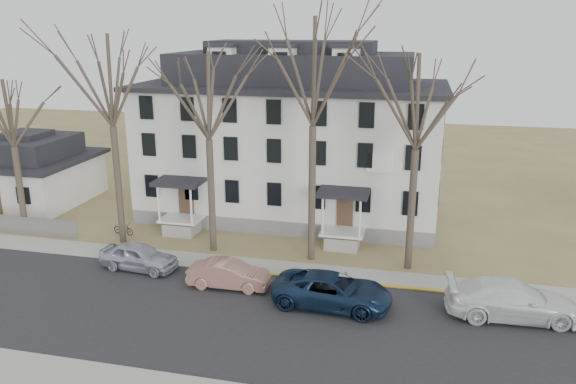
% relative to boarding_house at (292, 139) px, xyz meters
% --- Properties ---
extents(ground, '(120.00, 120.00, 0.00)m').
position_rel_boarding_house_xyz_m(ground, '(2.00, -17.95, -5.38)').
color(ground, olive).
rests_on(ground, ground).
extents(main_road, '(120.00, 10.00, 0.04)m').
position_rel_boarding_house_xyz_m(main_road, '(2.00, -15.95, -5.38)').
color(main_road, '#27272A').
rests_on(main_road, ground).
extents(far_sidewalk, '(120.00, 2.00, 0.08)m').
position_rel_boarding_house_xyz_m(far_sidewalk, '(2.00, -9.95, -5.38)').
color(far_sidewalk, '#A09F97').
rests_on(far_sidewalk, ground).
extents(yellow_curb, '(14.00, 0.25, 0.06)m').
position_rel_boarding_house_xyz_m(yellow_curb, '(7.00, -10.85, -5.38)').
color(yellow_curb, gold).
rests_on(yellow_curb, ground).
extents(boarding_house, '(20.80, 12.36, 12.05)m').
position_rel_boarding_house_xyz_m(boarding_house, '(0.00, 0.00, 0.00)').
color(boarding_house, slate).
rests_on(boarding_house, ground).
extents(small_house, '(8.70, 8.70, 5.00)m').
position_rel_boarding_house_xyz_m(small_house, '(-20.00, -1.96, -3.13)').
color(small_house, silver).
rests_on(small_house, ground).
extents(tree_far_left, '(8.40, 8.40, 13.72)m').
position_rel_boarding_house_xyz_m(tree_far_left, '(-9.00, -8.15, 4.96)').
color(tree_far_left, '#473B31').
rests_on(tree_far_left, ground).
extents(tree_mid_left, '(7.80, 7.80, 12.74)m').
position_rel_boarding_house_xyz_m(tree_mid_left, '(-3.00, -8.15, 4.22)').
color(tree_mid_left, '#473B31').
rests_on(tree_mid_left, ground).
extents(tree_center, '(9.00, 9.00, 14.70)m').
position_rel_boarding_house_xyz_m(tree_center, '(3.00, -8.15, 5.71)').
color(tree_center, '#473B31').
rests_on(tree_center, ground).
extents(tree_mid_right, '(7.80, 7.80, 12.74)m').
position_rel_boarding_house_xyz_m(tree_mid_right, '(8.50, -8.15, 4.22)').
color(tree_mid_right, '#473B31').
rests_on(tree_mid_right, ground).
extents(tree_bungalow, '(6.60, 6.60, 10.78)m').
position_rel_boarding_house_xyz_m(tree_bungalow, '(-16.00, -8.15, 2.74)').
color(tree_bungalow, '#473B31').
rests_on(tree_bungalow, ground).
extents(car_silver, '(4.53, 2.18, 1.49)m').
position_rel_boarding_house_xyz_m(car_silver, '(-6.01, -11.76, -4.63)').
color(car_silver, '#B0B3C1').
rests_on(car_silver, ground).
extents(car_tan, '(4.27, 1.60, 1.39)m').
position_rel_boarding_house_xyz_m(car_tan, '(-0.44, -12.73, -4.68)').
color(car_tan, '#A56F62').
rests_on(car_tan, ground).
extents(car_navy, '(5.83, 2.94, 1.58)m').
position_rel_boarding_house_xyz_m(car_navy, '(5.06, -13.54, -4.59)').
color(car_navy, '#132540').
rests_on(car_navy, ground).
extents(car_white, '(6.13, 2.87, 1.73)m').
position_rel_boarding_house_xyz_m(car_white, '(13.29, -12.72, -4.51)').
color(car_white, white).
rests_on(car_white, ground).
extents(bicycle_left, '(1.58, 0.80, 0.79)m').
position_rel_boarding_house_xyz_m(bicycle_left, '(-9.54, -7.10, -4.98)').
color(bicycle_left, black).
rests_on(bicycle_left, ground).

